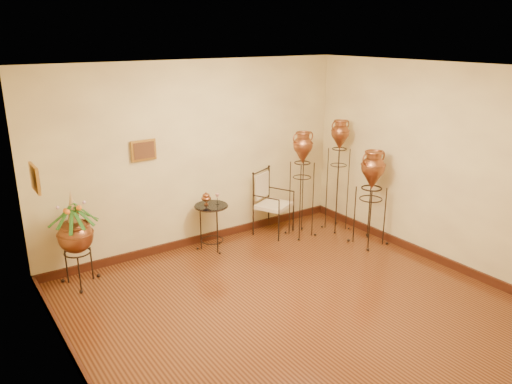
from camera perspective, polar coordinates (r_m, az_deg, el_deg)
ground at (r=6.11m, az=5.04°, el=-13.42°), size 5.00×5.00×0.00m
room_shell at (r=5.43m, az=5.43°, el=2.44°), size 5.02×5.02×2.81m
amphora_tall at (r=8.25m, az=9.36°, el=2.00°), size 0.48×0.48×1.86m
amphora_mid at (r=7.94m, az=5.26°, el=0.95°), size 0.42×0.42×1.73m
amphora_short at (r=7.81m, az=12.99°, el=-0.63°), size 0.61×0.61×1.51m
planter_urn at (r=6.77m, az=-19.98°, el=-4.34°), size 0.88×0.88×1.31m
armchair at (r=8.09m, az=2.04°, el=-1.23°), size 0.76×0.74×1.05m
side_table at (r=7.56m, az=-5.09°, el=-3.92°), size 0.53×0.53×0.90m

